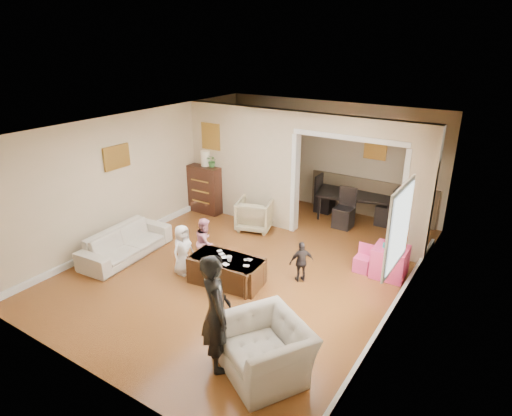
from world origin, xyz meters
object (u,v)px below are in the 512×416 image
Objects in this scene: armchair_back at (255,214)px; adult_person at (216,313)px; coffee_table at (227,271)px; play_table at (390,262)px; sofa at (126,243)px; armchair_front at (266,349)px; child_kneel_a at (183,250)px; child_kneel_b at (205,242)px; dresser at (207,189)px; coffee_cup at (229,259)px; table_lamp at (205,158)px; cyan_cup at (385,245)px; dining_table at (354,206)px; child_toddler at (302,262)px.

adult_person is (1.93, -3.87, 0.46)m from armchair_back.
coffee_table is 2.17× the size of play_table.
armchair_front is (3.93, -1.23, 0.08)m from sofa.
child_kneel_b is at bearing -16.26° from child_kneel_a.
child_kneel_a is (1.54, -2.59, -0.11)m from dresser.
armchair_back is at bearing 112.68° from coffee_cup.
table_lamp reaches higher than cyan_cup.
cyan_cup is at bearing -153.43° from play_table.
coffee_cup is 0.11× the size of child_kneel_a.
coffee_cup is at bearing -45.05° from dresser.
armchair_back is 9.40× the size of cyan_cup.
dining_table is at bearing 78.85° from coffee_table.
dining_table is at bearing 80.37° from coffee_cup.
adult_person is (-1.18, -3.46, 0.52)m from play_table.
dresser is 2.73m from child_kneel_b.
child_kneel_a is 0.99× the size of child_kneel_b.
child_kneel_a is (1.38, 0.11, 0.19)m from sofa.
armchair_front reaches higher than play_table.
dining_table is 2.30× the size of child_toddler.
cyan_cup reaches higher than coffee_cup.
child_kneel_b reaches higher than coffee_table.
child_toddler is at bearing -140.69° from play_table.
coffee_table is 0.78× the size of adult_person.
child_kneel_b reaches higher than child_kneel_a.
sofa is at bearing -166.99° from armchair_front.
sofa is 2.01× the size of child_kneel_b.
child_kneel_b is (-1.81, 2.00, -0.33)m from adult_person.
dining_table is 4.43m from child_kneel_a.
child_kneel_b reaches higher than dining_table.
child_kneel_a is at bearing -173.99° from coffee_cup.
sofa is at bearing -86.61° from table_lamp.
adult_person reaches higher than sofa.
sofa is at bearing 82.17° from child_kneel_b.
sofa is 1.64× the size of dresser.
play_table is at bearing -8.32° from dresser.
dining_table is at bearing -44.55° from adult_person.
coffee_table is 1.67× the size of child_toddler.
child_kneel_b reaches higher than coffee_cup.
armchair_back reaches higher than cyan_cup.
armchair_back is 1.32× the size of play_table.
table_lamp is (-1.56, 0.27, 0.98)m from armchair_back.
table_lamp is (0.00, 0.00, 0.75)m from dresser.
child_kneel_a is (1.54, -2.59, -0.86)m from table_lamp.
armchair_front is at bearing -115.40° from child_kneel_a.
armchair_front is 2.88m from child_kneel_a.
armchair_front is at bearing -43.84° from table_lamp.
child_kneel_b reaches higher than armchair_front.
adult_person is 1.71× the size of child_kneel_b.
sofa is 2.90m from table_lamp.
child_kneel_b is (0.15, 0.45, 0.00)m from child_kneel_a.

